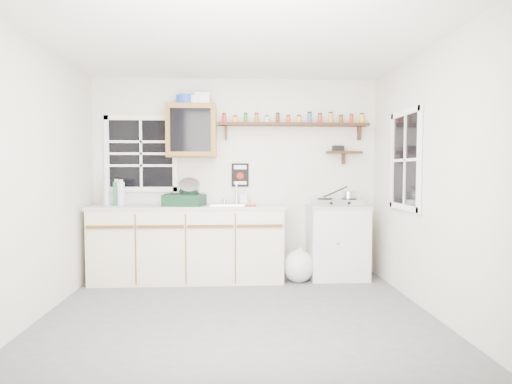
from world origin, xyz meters
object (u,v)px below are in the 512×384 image
(upper_cabinet, at_px, (192,131))
(spice_shelf, at_px, (295,123))
(dish_rack, at_px, (186,197))
(main_cabinet, at_px, (189,243))
(right_cabinet, at_px, (337,241))
(hotplate, at_px, (337,202))

(upper_cabinet, xyz_separation_m, spice_shelf, (1.29, 0.07, 0.11))
(upper_cabinet, bearing_deg, dish_rack, -102.68)
(main_cabinet, xyz_separation_m, spice_shelf, (1.33, 0.21, 1.47))
(right_cabinet, relative_size, spice_shelf, 0.48)
(main_cabinet, xyz_separation_m, hotplate, (1.82, 0.01, 0.49))
(spice_shelf, bearing_deg, main_cabinet, -170.87)
(upper_cabinet, height_order, hotplate, upper_cabinet)
(upper_cabinet, distance_m, hotplate, 2.00)
(right_cabinet, relative_size, upper_cabinet, 1.40)
(main_cabinet, relative_size, right_cabinet, 2.54)
(main_cabinet, distance_m, right_cabinet, 1.84)
(hotplate, bearing_deg, spice_shelf, 158.78)
(right_cabinet, height_order, hotplate, hotplate)
(right_cabinet, xyz_separation_m, upper_cabinet, (-1.80, 0.12, 1.37))
(main_cabinet, xyz_separation_m, right_cabinet, (1.83, 0.03, -0.01))
(hotplate, bearing_deg, right_cabinet, 62.65)
(upper_cabinet, xyz_separation_m, hotplate, (1.79, -0.14, -0.88))
(dish_rack, bearing_deg, right_cabinet, 17.54)
(upper_cabinet, bearing_deg, main_cabinet, -103.68)
(dish_rack, distance_m, hotplate, 1.85)
(right_cabinet, bearing_deg, main_cabinet, -179.21)
(spice_shelf, xyz_separation_m, dish_rack, (-1.34, -0.30, -0.91))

